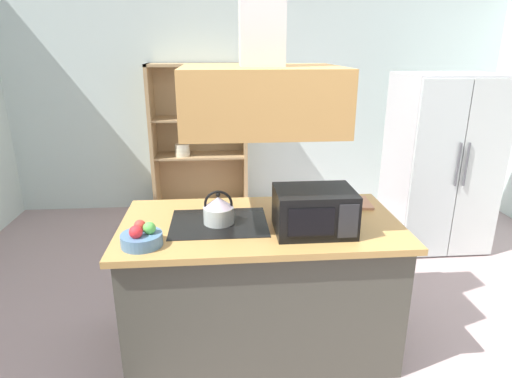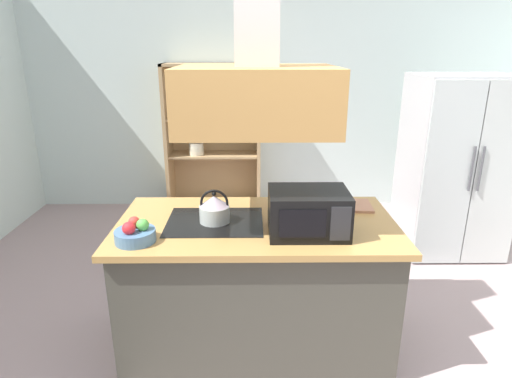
% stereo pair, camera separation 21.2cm
% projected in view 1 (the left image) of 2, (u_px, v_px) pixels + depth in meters
% --- Properties ---
extents(ground_plane, '(7.80, 7.80, 0.00)m').
position_uv_depth(ground_plane, '(301.00, 359.00, 2.82)').
color(ground_plane, '#A58D8D').
extents(wall_back, '(6.00, 0.12, 2.70)m').
position_uv_depth(wall_back, '(259.00, 97.00, 5.22)').
color(wall_back, silver).
rests_on(wall_back, ground).
extents(kitchen_island, '(1.75, 0.92, 0.90)m').
position_uv_depth(kitchen_island, '(260.00, 284.00, 2.85)').
color(kitchen_island, '#434138').
rests_on(kitchen_island, ground).
extents(range_hood, '(0.90, 0.70, 1.22)m').
position_uv_depth(range_hood, '(261.00, 79.00, 2.43)').
color(range_hood, '#BB8747').
extents(refrigerator, '(0.90, 0.78, 1.71)m').
position_uv_depth(refrigerator, '(440.00, 163.00, 4.24)').
color(refrigerator, '#B8B6B8').
rests_on(refrigerator, ground).
extents(dish_cabinet, '(1.11, 0.40, 1.76)m').
position_uv_depth(dish_cabinet, '(200.00, 149.00, 5.14)').
color(dish_cabinet, tan).
rests_on(dish_cabinet, ground).
extents(kettle, '(0.19, 0.19, 0.21)m').
position_uv_depth(kettle, '(219.00, 210.00, 2.66)').
color(kettle, '#B8C0BC').
rests_on(kettle, kitchen_island).
extents(cutting_board, '(0.35, 0.26, 0.02)m').
position_uv_depth(cutting_board, '(345.00, 203.00, 3.00)').
color(cutting_board, tan).
rests_on(cutting_board, kitchen_island).
extents(microwave, '(0.46, 0.35, 0.26)m').
position_uv_depth(microwave, '(314.00, 211.00, 2.53)').
color(microwave, black).
rests_on(microwave, kitchen_island).
extents(fruit_bowl, '(0.23, 0.23, 0.14)m').
position_uv_depth(fruit_bowl, '(142.00, 237.00, 2.37)').
color(fruit_bowl, '#4C7299').
rests_on(fruit_bowl, kitchen_island).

